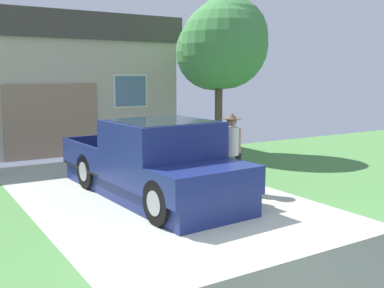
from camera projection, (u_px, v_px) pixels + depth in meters
The scene contains 5 objects.
pickup_truck at pixel (158, 164), 9.46m from camera, with size 2.29×5.24×1.66m.
person_with_hat at pixel (231, 146), 9.92m from camera, with size 0.49×0.44×1.76m.
handbag at pixel (243, 188), 10.02m from camera, with size 0.32×0.18×0.38m.
house_with_garage at pixel (24, 83), 16.27m from camera, with size 9.63×5.93×4.54m.
front_yard_tree at pixel (222, 45), 14.34m from camera, with size 2.82×3.04×5.00m.
Camera 1 is at (-4.33, -4.40, 2.56)m, focal length 42.74 mm.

